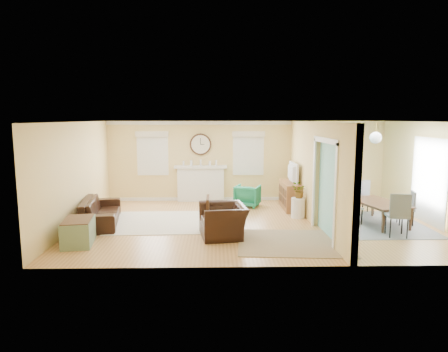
{
  "coord_description": "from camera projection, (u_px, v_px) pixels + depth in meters",
  "views": [
    {
      "loc": [
        -1.03,
        -9.94,
        2.69
      ],
      "look_at": [
        -0.8,
        0.3,
        1.2
      ],
      "focal_mm": 32.0,
      "sensor_mm": 36.0,
      "label": 1
    }
  ],
  "objects": [
    {
      "name": "floor",
      "position": [
        255.0,
        224.0,
        10.25
      ],
      "size": [
        9.0,
        9.0,
        0.0
      ],
      "primitive_type": "plane",
      "color": "#B07B42",
      "rests_on": "ground"
    },
    {
      "name": "rug_grey",
      "position": [
        378.0,
        224.0,
        10.22
      ],
      "size": [
        2.18,
        2.73,
        0.01
      ],
      "primitive_type": "cube",
      "color": "slate",
      "rests_on": "floor"
    },
    {
      "name": "garden_stool",
      "position": [
        298.0,
        208.0,
        10.84
      ],
      "size": [
        0.37,
        0.37,
        0.54
      ],
      "primitive_type": "cylinder",
      "color": "white",
      "rests_on": "floor"
    },
    {
      "name": "window_left",
      "position": [
        153.0,
        150.0,
        12.86
      ],
      "size": [
        1.05,
        0.13,
        1.42
      ],
      "color": "white",
      "rests_on": "wall_back"
    },
    {
      "name": "credenza",
      "position": [
        290.0,
        195.0,
        11.91
      ],
      "size": [
        0.48,
        1.41,
        0.8
      ],
      "color": "brown",
      "rests_on": "floor"
    },
    {
      "name": "green_chair",
      "position": [
        247.0,
        196.0,
        12.23
      ],
      "size": [
        0.9,
        0.92,
        0.66
      ],
      "primitive_type": "imported",
      "rotation": [
        0.0,
        0.0,
        2.8
      ],
      "color": "#107D4F",
      "rests_on": "floor"
    },
    {
      "name": "rug_cream",
      "position": [
        164.0,
        222.0,
        10.4
      ],
      "size": [
        2.79,
        2.43,
        0.01
      ],
      "primitive_type": "cube",
      "rotation": [
        0.0,
        0.0,
        0.03
      ],
      "color": "beige",
      "rests_on": "floor"
    },
    {
      "name": "rug_jute",
      "position": [
        293.0,
        242.0,
        8.68
      ],
      "size": [
        2.51,
        2.12,
        0.01
      ],
      "primitive_type": "cube",
      "rotation": [
        0.0,
        0.0,
        -0.07
      ],
      "color": "#9F8666",
      "rests_on": "floor"
    },
    {
      "name": "dining_chair_n",
      "position": [
        366.0,
        195.0,
        11.26
      ],
      "size": [
        0.46,
        0.46,
        0.93
      ],
      "color": "slate",
      "rests_on": "floor"
    },
    {
      "name": "ceiling",
      "position": [
        257.0,
        122.0,
        9.87
      ],
      "size": [
        9.0,
        6.0,
        0.02
      ],
      "primitive_type": "cube",
      "color": "white",
      "rests_on": "wall_back"
    },
    {
      "name": "dining_chair_s",
      "position": [
        397.0,
        211.0,
        9.06
      ],
      "size": [
        0.51,
        0.51,
        1.03
      ],
      "color": "slate",
      "rests_on": "floor"
    },
    {
      "name": "pendant",
      "position": [
        376.0,
        138.0,
        10.0
      ],
      "size": [
        0.3,
        0.3,
        0.55
      ],
      "color": "gold",
      "rests_on": "ceiling"
    },
    {
      "name": "partition",
      "position": [
        313.0,
        170.0,
        10.36
      ],
      "size": [
        0.17,
        6.0,
        2.6
      ],
      "color": "#EECB78",
      "rests_on": "ground"
    },
    {
      "name": "sofa",
      "position": [
        101.0,
        211.0,
        10.22
      ],
      "size": [
        1.23,
        2.33,
        0.65
      ],
      "primitive_type": "imported",
      "rotation": [
        0.0,
        0.0,
        1.74
      ],
      "color": "black",
      "rests_on": "floor"
    },
    {
      "name": "eames_chair",
      "position": [
        223.0,
        221.0,
        9.11
      ],
      "size": [
        1.15,
        1.27,
        0.74
      ],
      "primitive_type": "imported",
      "rotation": [
        0.0,
        0.0,
        -1.42
      ],
      "color": "black",
      "rests_on": "floor"
    },
    {
      "name": "dining_table",
      "position": [
        379.0,
        213.0,
        10.18
      ],
      "size": [
        1.28,
        1.83,
        0.59
      ],
      "primitive_type": "imported",
      "rotation": [
        0.0,
        0.0,
        1.8
      ],
      "color": "#492C1D",
      "rests_on": "floor"
    },
    {
      "name": "wall_front",
      "position": [
        273.0,
        197.0,
        7.09
      ],
      "size": [
        9.0,
        0.02,
        2.6
      ],
      "primitive_type": "cube",
      "color": "#EECB78",
      "rests_on": "ground"
    },
    {
      "name": "wall_clock",
      "position": [
        201.0,
        144.0,
        12.88
      ],
      "size": [
        0.7,
        0.07,
        0.7
      ],
      "color": "#492C1D",
      "rests_on": "wall_back"
    },
    {
      "name": "dining_chair_e",
      "position": [
        406.0,
        205.0,
        10.08
      ],
      "size": [
        0.47,
        0.47,
        0.87
      ],
      "color": "slate",
      "rests_on": "floor"
    },
    {
      "name": "wall_left",
      "position": [
        76.0,
        174.0,
        9.96
      ],
      "size": [
        0.02,
        6.0,
        2.6
      ],
      "primitive_type": "cube",
      "color": "#EECB78",
      "rests_on": "ground"
    },
    {
      "name": "tv",
      "position": [
        290.0,
        172.0,
        11.81
      ],
      "size": [
        0.17,
        1.02,
        0.59
      ],
      "primitive_type": "imported",
      "rotation": [
        0.0,
        0.0,
        1.61
      ],
      "color": "black",
      "rests_on": "credenza"
    },
    {
      "name": "trunk",
      "position": [
        78.0,
        232.0,
        8.56
      ],
      "size": [
        0.73,
        1.04,
        0.55
      ],
      "color": "gray",
      "rests_on": "floor"
    },
    {
      "name": "fireplace",
      "position": [
        201.0,
        183.0,
        12.98
      ],
      "size": [
        1.7,
        0.3,
        1.17
      ],
      "color": "white",
      "rests_on": "ground"
    },
    {
      "name": "french_doors",
      "position": [
        430.0,
        181.0,
        10.19
      ],
      "size": [
        0.06,
        1.7,
        2.2
      ],
      "color": "white",
      "rests_on": "ground"
    },
    {
      "name": "dining_chair_w",
      "position": [
        353.0,
        204.0,
        10.18
      ],
      "size": [
        0.45,
        0.45,
        0.89
      ],
      "color": "white",
      "rests_on": "floor"
    },
    {
      "name": "potted_plant",
      "position": [
        298.0,
        191.0,
        10.77
      ],
      "size": [
        0.44,
        0.4,
        0.42
      ],
      "primitive_type": "imported",
      "rotation": [
        0.0,
        0.0,
        2.91
      ],
      "color": "#337F33",
      "rests_on": "garden_stool"
    },
    {
      "name": "window_right",
      "position": [
        248.0,
        150.0,
        12.93
      ],
      "size": [
        1.05,
        0.13,
        1.42
      ],
      "color": "white",
      "rests_on": "wall_back"
    },
    {
      "name": "wall_back",
      "position": [
        247.0,
        161.0,
        13.03
      ],
      "size": [
        9.0,
        0.02,
        2.6
      ],
      "primitive_type": "cube",
      "color": "#EECB78",
      "rests_on": "ground"
    },
    {
      "name": "wall_right",
      "position": [
        432.0,
        173.0,
        10.16
      ],
      "size": [
        0.02,
        6.0,
        2.6
      ],
      "primitive_type": "cube",
      "color": "#EECB78",
      "rests_on": "ground"
    }
  ]
}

